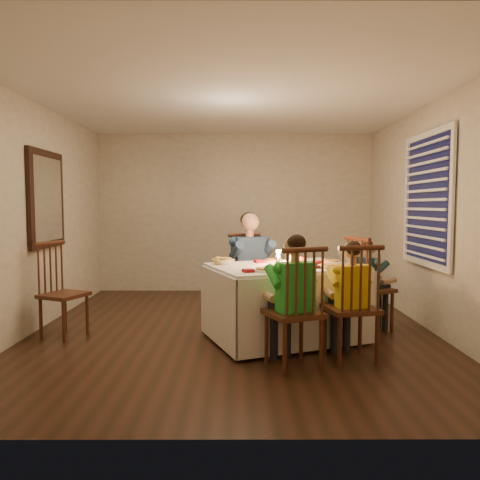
{
  "coord_description": "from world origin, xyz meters",
  "views": [
    {
      "loc": [
        0.07,
        -5.26,
        1.43
      ],
      "look_at": [
        0.08,
        0.15,
        1.03
      ],
      "focal_mm": 35.0,
      "sensor_mm": 36.0,
      "label": 1
    }
  ],
  "objects_px": {
    "child_yellow": "(350,360)",
    "serving_bowl": "(223,262)",
    "chair_extra": "(65,336)",
    "chair_adult": "(250,322)",
    "child_green": "(293,366)",
    "chair_end": "(369,330)",
    "dining_table": "(285,287)",
    "chair_near_left": "(293,366)",
    "chair_near_right": "(350,360)",
    "adult": "(250,322)",
    "child_teal": "(369,330)"
  },
  "relations": [
    {
      "from": "child_yellow",
      "to": "serving_bowl",
      "type": "bearing_deg",
      "value": -44.59
    },
    {
      "from": "chair_extra",
      "to": "child_yellow",
      "type": "height_order",
      "value": "child_yellow"
    },
    {
      "from": "chair_adult",
      "to": "child_green",
      "type": "bearing_deg",
      "value": -99.21
    },
    {
      "from": "chair_end",
      "to": "serving_bowl",
      "type": "xyz_separation_m",
      "value": [
        -1.66,
        -0.23,
        0.82
      ]
    },
    {
      "from": "serving_bowl",
      "to": "dining_table",
      "type": "bearing_deg",
      "value": -9.85
    },
    {
      "from": "chair_extra",
      "to": "serving_bowl",
      "type": "distance_m",
      "value": 1.92
    },
    {
      "from": "chair_near_left",
      "to": "chair_extra",
      "type": "distance_m",
      "value": 2.57
    },
    {
      "from": "chair_near_right",
      "to": "adult",
      "type": "height_order",
      "value": "adult"
    },
    {
      "from": "chair_adult",
      "to": "adult",
      "type": "distance_m",
      "value": 0.0
    },
    {
      "from": "dining_table",
      "to": "child_green",
      "type": "height_order",
      "value": "dining_table"
    },
    {
      "from": "chair_adult",
      "to": "chair_extra",
      "type": "bearing_deg",
      "value": 175.58
    },
    {
      "from": "chair_extra",
      "to": "serving_bowl",
      "type": "xyz_separation_m",
      "value": [
        1.73,
        0.0,
        0.82
      ]
    },
    {
      "from": "child_yellow",
      "to": "child_teal",
      "type": "relative_size",
      "value": 1.07
    },
    {
      "from": "chair_end",
      "to": "adult",
      "type": "bearing_deg",
      "value": 49.41
    },
    {
      "from": "dining_table",
      "to": "chair_extra",
      "type": "bearing_deg",
      "value": 156.32
    },
    {
      "from": "chair_near_left",
      "to": "chair_end",
      "type": "height_order",
      "value": "same"
    },
    {
      "from": "adult",
      "to": "chair_near_right",
      "type": "bearing_deg",
      "value": -79.0
    },
    {
      "from": "chair_adult",
      "to": "serving_bowl",
      "type": "bearing_deg",
      "value": -137.84
    },
    {
      "from": "chair_near_right",
      "to": "adult",
      "type": "bearing_deg",
      "value": -69.09
    },
    {
      "from": "chair_adult",
      "to": "child_teal",
      "type": "distance_m",
      "value": 1.41
    },
    {
      "from": "chair_end",
      "to": "serving_bowl",
      "type": "height_order",
      "value": "serving_bowl"
    },
    {
      "from": "chair_near_left",
      "to": "adult",
      "type": "relative_size",
      "value": 0.81
    },
    {
      "from": "dining_table",
      "to": "chair_near_right",
      "type": "distance_m",
      "value": 1.03
    },
    {
      "from": "chair_extra",
      "to": "child_teal",
      "type": "height_order",
      "value": "chair_extra"
    },
    {
      "from": "chair_adult",
      "to": "chair_extra",
      "type": "xyz_separation_m",
      "value": [
        -2.04,
        -0.63,
        0.0
      ]
    },
    {
      "from": "dining_table",
      "to": "child_teal",
      "type": "bearing_deg",
      "value": -2.04
    },
    {
      "from": "adult",
      "to": "child_green",
      "type": "xyz_separation_m",
      "value": [
        0.34,
        -1.59,
        0.0
      ]
    },
    {
      "from": "chair_near_right",
      "to": "child_yellow",
      "type": "relative_size",
      "value": 0.98
    },
    {
      "from": "chair_extra",
      "to": "child_green",
      "type": "height_order",
      "value": "child_green"
    },
    {
      "from": "chair_extra",
      "to": "child_teal",
      "type": "xyz_separation_m",
      "value": [
        3.39,
        0.24,
        0.0
      ]
    },
    {
      "from": "chair_near_left",
      "to": "chair_end",
      "type": "distance_m",
      "value": 1.56
    },
    {
      "from": "child_teal",
      "to": "serving_bowl",
      "type": "distance_m",
      "value": 1.87
    },
    {
      "from": "chair_adult",
      "to": "chair_near_left",
      "type": "xyz_separation_m",
      "value": [
        0.34,
        -1.59,
        0.0
      ]
    },
    {
      "from": "child_teal",
      "to": "serving_bowl",
      "type": "bearing_deg",
      "value": 73.49
    },
    {
      "from": "chair_adult",
      "to": "adult",
      "type": "xyz_separation_m",
      "value": [
        0.0,
        0.0,
        0.0
      ]
    },
    {
      "from": "child_yellow",
      "to": "child_teal",
      "type": "xyz_separation_m",
      "value": [
        0.46,
        1.01,
        0.0
      ]
    },
    {
      "from": "dining_table",
      "to": "child_yellow",
      "type": "xyz_separation_m",
      "value": [
        0.55,
        -0.67,
        -0.57
      ]
    },
    {
      "from": "child_yellow",
      "to": "serving_bowl",
      "type": "height_order",
      "value": "serving_bowl"
    },
    {
      "from": "chair_near_right",
      "to": "chair_extra",
      "type": "height_order",
      "value": "chair_near_right"
    },
    {
      "from": "chair_extra",
      "to": "child_yellow",
      "type": "xyz_separation_m",
      "value": [
        2.93,
        -0.78,
        0.0
      ]
    },
    {
      "from": "chair_near_left",
      "to": "child_yellow",
      "type": "xyz_separation_m",
      "value": [
        0.55,
        0.18,
        0.0
      ]
    },
    {
      "from": "child_green",
      "to": "child_yellow",
      "type": "bearing_deg",
      "value": 175.34
    },
    {
      "from": "dining_table",
      "to": "adult",
      "type": "height_order",
      "value": "dining_table"
    },
    {
      "from": "adult",
      "to": "child_yellow",
      "type": "relative_size",
      "value": 1.21
    },
    {
      "from": "chair_extra",
      "to": "adult",
      "type": "height_order",
      "value": "adult"
    },
    {
      "from": "dining_table",
      "to": "chair_extra",
      "type": "relative_size",
      "value": 1.75
    },
    {
      "from": "dining_table",
      "to": "chair_near_left",
      "type": "height_order",
      "value": "dining_table"
    },
    {
      "from": "child_green",
      "to": "child_yellow",
      "type": "relative_size",
      "value": 1.06
    },
    {
      "from": "chair_near_right",
      "to": "chair_end",
      "type": "distance_m",
      "value": 1.11
    },
    {
      "from": "chair_near_left",
      "to": "child_green",
      "type": "height_order",
      "value": "child_green"
    }
  ]
}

